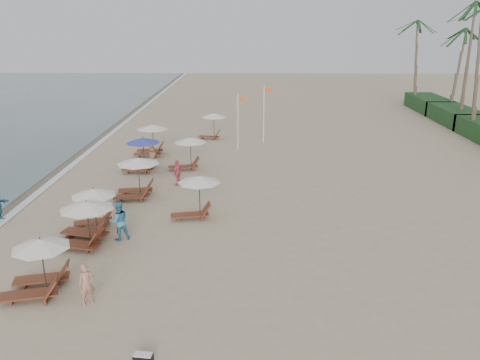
{
  "coord_description": "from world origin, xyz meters",
  "views": [
    {
      "loc": [
        1.29,
        -19.0,
        9.65
      ],
      "look_at": [
        0.85,
        6.75,
        1.3
      ],
      "focal_mm": 36.4,
      "sensor_mm": 36.0,
      "label": 1
    }
  ],
  "objects_px": {
    "lounger_station_4": "(140,155)",
    "flag_pole_near": "(238,119)",
    "lounger_station_1": "(82,224)",
    "lounger_station_3": "(135,177)",
    "beachgoer_mid_a": "(119,221)",
    "beachgoer_near": "(86,284)",
    "inland_station_0": "(195,193)",
    "inland_station_1": "(187,150)",
    "lounger_station_5": "(150,140)",
    "beachgoer_far_b": "(152,156)",
    "lounger_station_0": "(37,268)",
    "beachgoer_far_a": "(178,173)",
    "inland_station_2": "(212,122)",
    "lounger_station_2": "(91,209)",
    "duffel_bag": "(143,358)"
  },
  "relations": [
    {
      "from": "lounger_station_3",
      "to": "flag_pole_near",
      "type": "relative_size",
      "value": 0.63
    },
    {
      "from": "lounger_station_2",
      "to": "beachgoer_near",
      "type": "bearing_deg",
      "value": -74.3
    },
    {
      "from": "lounger_station_4",
      "to": "beachgoer_mid_a",
      "type": "distance_m",
      "value": 11.1
    },
    {
      "from": "beachgoer_far_b",
      "to": "flag_pole_near",
      "type": "xyz_separation_m",
      "value": [
        5.93,
        5.27,
        1.67
      ]
    },
    {
      "from": "lounger_station_5",
      "to": "beachgoer_far_b",
      "type": "height_order",
      "value": "lounger_station_5"
    },
    {
      "from": "inland_station_0",
      "to": "beachgoer_far_b",
      "type": "xyz_separation_m",
      "value": [
        -4.01,
        9.36,
        -0.65
      ]
    },
    {
      "from": "lounger_station_3",
      "to": "beachgoer_mid_a",
      "type": "xyz_separation_m",
      "value": [
        0.5,
        -5.71,
        -0.3
      ]
    },
    {
      "from": "inland_station_2",
      "to": "beachgoer_far_a",
      "type": "bearing_deg",
      "value": -95.51
    },
    {
      "from": "inland_station_0",
      "to": "inland_station_1",
      "type": "xyz_separation_m",
      "value": [
        -1.47,
        8.72,
        -0.03
      ]
    },
    {
      "from": "lounger_station_2",
      "to": "beachgoer_far_a",
      "type": "xyz_separation_m",
      "value": [
        3.2,
        6.96,
        -0.3
      ]
    },
    {
      "from": "inland_station_1",
      "to": "beachgoer_far_a",
      "type": "relative_size",
      "value": 1.69
    },
    {
      "from": "inland_station_2",
      "to": "lounger_station_2",
      "type": "bearing_deg",
      "value": -102.65
    },
    {
      "from": "beachgoer_far_b",
      "to": "lounger_station_1",
      "type": "bearing_deg",
      "value": -162.7
    },
    {
      "from": "lounger_station_1",
      "to": "lounger_station_4",
      "type": "distance_m",
      "value": 11.55
    },
    {
      "from": "beachgoer_mid_a",
      "to": "beachgoer_far_a",
      "type": "xyz_separation_m",
      "value": [
        1.58,
        8.01,
        -0.12
      ]
    },
    {
      "from": "inland_station_1",
      "to": "beachgoer_near",
      "type": "height_order",
      "value": "inland_station_1"
    },
    {
      "from": "beachgoer_near",
      "to": "lounger_station_5",
      "type": "bearing_deg",
      "value": 63.49
    },
    {
      "from": "inland_station_1",
      "to": "beachgoer_far_b",
      "type": "xyz_separation_m",
      "value": [
        -2.55,
        0.64,
        -0.61
      ]
    },
    {
      "from": "lounger_station_0",
      "to": "inland_station_0",
      "type": "height_order",
      "value": "inland_station_0"
    },
    {
      "from": "lounger_station_2",
      "to": "beachgoer_near",
      "type": "distance_m",
      "value": 6.77
    },
    {
      "from": "lounger_station_4",
      "to": "flag_pole_near",
      "type": "xyz_separation_m",
      "value": [
        6.52,
        6.32,
        1.27
      ]
    },
    {
      "from": "lounger_station_2",
      "to": "duffel_bag",
      "type": "relative_size",
      "value": 4.1
    },
    {
      "from": "inland_station_1",
      "to": "duffel_bag",
      "type": "relative_size",
      "value": 4.64
    },
    {
      "from": "inland_station_0",
      "to": "beachgoer_near",
      "type": "distance_m",
      "value": 8.74
    },
    {
      "from": "lounger_station_1",
      "to": "lounger_station_3",
      "type": "relative_size",
      "value": 1.06
    },
    {
      "from": "lounger_station_3",
      "to": "beachgoer_far_a",
      "type": "distance_m",
      "value": 3.14
    },
    {
      "from": "inland_station_0",
      "to": "beachgoer_far_b",
      "type": "distance_m",
      "value": 10.2
    },
    {
      "from": "beachgoer_near",
      "to": "beachgoer_far_b",
      "type": "distance_m",
      "value": 17.55
    },
    {
      "from": "lounger_station_0",
      "to": "inland_station_1",
      "type": "distance_m",
      "value": 16.58
    },
    {
      "from": "inland_station_1",
      "to": "beachgoer_mid_a",
      "type": "xyz_separation_m",
      "value": [
        -1.79,
        -11.43,
        -0.42
      ]
    },
    {
      "from": "lounger_station_0",
      "to": "lounger_station_4",
      "type": "relative_size",
      "value": 0.99
    },
    {
      "from": "lounger_station_0",
      "to": "lounger_station_5",
      "type": "height_order",
      "value": "lounger_station_5"
    },
    {
      "from": "lounger_station_3",
      "to": "lounger_station_1",
      "type": "bearing_deg",
      "value": -99.3
    },
    {
      "from": "lounger_station_0",
      "to": "beachgoer_far_b",
      "type": "height_order",
      "value": "lounger_station_0"
    },
    {
      "from": "lounger_station_4",
      "to": "beachgoer_far_a",
      "type": "distance_m",
      "value": 4.21
    },
    {
      "from": "inland_station_2",
      "to": "lounger_station_5",
      "type": "bearing_deg",
      "value": -127.05
    },
    {
      "from": "inland_station_0",
      "to": "inland_station_1",
      "type": "height_order",
      "value": "same"
    },
    {
      "from": "inland_station_1",
      "to": "duffel_bag",
      "type": "height_order",
      "value": "inland_station_1"
    },
    {
      "from": "beachgoer_mid_a",
      "to": "beachgoer_far_a",
      "type": "distance_m",
      "value": 8.17
    },
    {
      "from": "beachgoer_mid_a",
      "to": "flag_pole_near",
      "type": "height_order",
      "value": "flag_pole_near"
    },
    {
      "from": "lounger_station_2",
      "to": "beachgoer_far_a",
      "type": "height_order",
      "value": "lounger_station_2"
    },
    {
      "from": "lounger_station_3",
      "to": "beachgoer_near",
      "type": "distance_m",
      "value": 11.19
    },
    {
      "from": "beachgoer_far_a",
      "to": "lounger_station_1",
      "type": "bearing_deg",
      "value": 1.05
    },
    {
      "from": "lounger_station_1",
      "to": "lounger_station_4",
      "type": "relative_size",
      "value": 1.09
    },
    {
      "from": "lounger_station_2",
      "to": "lounger_station_4",
      "type": "relative_size",
      "value": 0.92
    },
    {
      "from": "lounger_station_5",
      "to": "inland_station_2",
      "type": "relative_size",
      "value": 1.05
    },
    {
      "from": "lounger_station_2",
      "to": "lounger_station_3",
      "type": "xyz_separation_m",
      "value": [
        1.11,
        4.65,
        0.11
      ]
    },
    {
      "from": "lounger_station_4",
      "to": "beachgoer_far_a",
      "type": "bearing_deg",
      "value": -45.61
    },
    {
      "from": "inland_station_0",
      "to": "beachgoer_near",
      "type": "relative_size",
      "value": 1.72
    },
    {
      "from": "beachgoer_mid_a",
      "to": "duffel_bag",
      "type": "bearing_deg",
      "value": 80.15
    }
  ]
}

